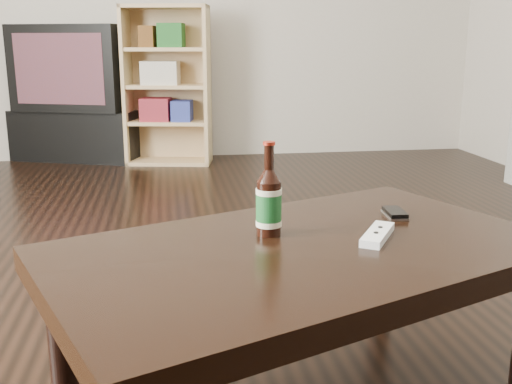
{
  "coord_description": "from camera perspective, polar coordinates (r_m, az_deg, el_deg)",
  "views": [
    {
      "loc": [
        0.09,
        -1.61,
        0.85
      ],
      "look_at": [
        0.29,
        -0.29,
        0.52
      ],
      "focal_mm": 42.0,
      "sensor_mm": 36.0,
      "label": 1
    }
  ],
  "objects": [
    {
      "name": "floor",
      "position": [
        1.82,
        -10.93,
        -14.37
      ],
      "size": [
        5.0,
        6.0,
        0.01
      ],
      "primitive_type": "cube",
      "color": "black",
      "rests_on": "ground"
    },
    {
      "name": "beer_bottle",
      "position": [
        1.39,
        1.23,
        -1.02
      ],
      "size": [
        0.07,
        0.07,
        0.22
      ],
      "rotation": [
        0.0,
        0.0,
        -0.15
      ],
      "color": "black",
      "rests_on": "coffee_table"
    },
    {
      "name": "bookshelf",
      "position": [
        4.38,
        -8.49,
        10.25
      ],
      "size": [
        0.64,
        0.38,
        1.11
      ],
      "rotation": [
        0.0,
        0.0,
        -0.19
      ],
      "color": "tan",
      "rests_on": "floor"
    },
    {
      "name": "tv_stand",
      "position": [
        4.74,
        -16.33,
        5.35
      ],
      "size": [
        1.03,
        0.76,
        0.37
      ],
      "primitive_type": "cube",
      "rotation": [
        0.0,
        0.0,
        -0.35
      ],
      "color": "black",
      "rests_on": "floor"
    },
    {
      "name": "phone",
      "position": [
        1.6,
        13.09,
        -1.99
      ],
      "size": [
        0.06,
        0.1,
        0.02
      ],
      "rotation": [
        0.0,
        0.0,
        -0.08
      ],
      "color": "#ABACAE",
      "rests_on": "coffee_table"
    },
    {
      "name": "tv",
      "position": [
        4.69,
        -16.75,
        11.27
      ],
      "size": [
        0.94,
        0.76,
        0.61
      ],
      "rotation": [
        0.0,
        0.0,
        -0.35
      ],
      "color": "black",
      "rests_on": "tv_stand"
    },
    {
      "name": "coffee_table",
      "position": [
        1.36,
        4.48,
        -7.29
      ],
      "size": [
        1.28,
        1.02,
        0.42
      ],
      "rotation": [
        0.0,
        0.0,
        0.39
      ],
      "color": "black",
      "rests_on": "floor"
    },
    {
      "name": "remote",
      "position": [
        1.41,
        11.5,
        -3.99
      ],
      "size": [
        0.13,
        0.16,
        0.02
      ],
      "rotation": [
        0.0,
        0.0,
        -0.57
      ],
      "color": "silver",
      "rests_on": "coffee_table"
    }
  ]
}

